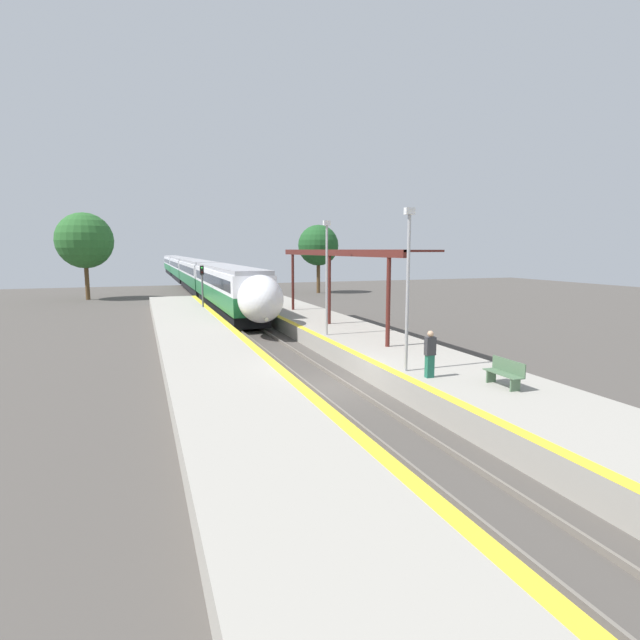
% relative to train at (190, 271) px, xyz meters
% --- Properties ---
extents(ground_plane, '(120.00, 120.00, 0.00)m').
position_rel_train_xyz_m(ground_plane, '(0.00, -56.02, -2.28)').
color(ground_plane, '#4C4742').
extents(rail_left, '(0.08, 90.00, 0.15)m').
position_rel_train_xyz_m(rail_left, '(-0.72, -56.02, -2.21)').
color(rail_left, slate).
rests_on(rail_left, ground_plane).
extents(rail_right, '(0.08, 90.00, 0.15)m').
position_rel_train_xyz_m(rail_right, '(0.72, -56.02, -2.21)').
color(rail_right, slate).
rests_on(rail_right, ground_plane).
extents(train, '(2.80, 92.69, 3.98)m').
position_rel_train_xyz_m(train, '(0.00, 0.00, 0.00)').
color(train, black).
rests_on(train, ground_plane).
extents(platform_right, '(4.67, 64.00, 0.86)m').
position_rel_train_xyz_m(platform_right, '(4.05, -56.02, -1.85)').
color(platform_right, '#9E998E').
rests_on(platform_right, ground_plane).
extents(platform_left, '(4.25, 64.00, 0.86)m').
position_rel_train_xyz_m(platform_left, '(-3.84, -56.02, -1.85)').
color(platform_left, '#9E998E').
rests_on(platform_left, ground_plane).
extents(platform_bench, '(0.44, 1.53, 0.89)m').
position_rel_train_xyz_m(platform_bench, '(4.37, -60.61, -0.96)').
color(platform_bench, '#4C6B4C').
rests_on(platform_bench, platform_right).
extents(person_waiting, '(0.36, 0.22, 1.66)m').
position_rel_train_xyz_m(person_waiting, '(2.67, -58.78, -0.57)').
color(person_waiting, '#1E604C').
rests_on(person_waiting, platform_right).
extents(railway_signal, '(0.28, 0.28, 4.06)m').
position_rel_train_xyz_m(railway_signal, '(-2.17, -33.98, 0.22)').
color(railway_signal, '#59595E').
rests_on(railway_signal, ground_plane).
extents(lamppost_near, '(0.36, 0.20, 5.90)m').
position_rel_train_xyz_m(lamppost_near, '(2.39, -57.64, 1.92)').
color(lamppost_near, '#9E9EA3').
rests_on(lamppost_near, platform_right).
extents(lamppost_mid, '(0.36, 0.20, 5.90)m').
position_rel_train_xyz_m(lamppost_mid, '(2.39, -49.33, 1.92)').
color(lamppost_mid, '#9E9EA3').
rests_on(lamppost_mid, platform_right).
extents(station_canopy, '(2.02, 18.11, 4.43)m').
position_rel_train_xyz_m(station_canopy, '(4.48, -45.70, 2.71)').
color(station_canopy, '#511E19').
rests_on(station_canopy, platform_right).
extents(background_tree_left, '(5.81, 5.81, 9.13)m').
position_rel_train_xyz_m(background_tree_left, '(-12.01, -15.42, 3.93)').
color(background_tree_left, brown).
rests_on(background_tree_left, ground_plane).
extents(background_tree_right, '(4.91, 4.91, 8.26)m').
position_rel_train_xyz_m(background_tree_right, '(13.86, -15.82, 3.50)').
color(background_tree_right, brown).
rests_on(background_tree_right, ground_plane).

